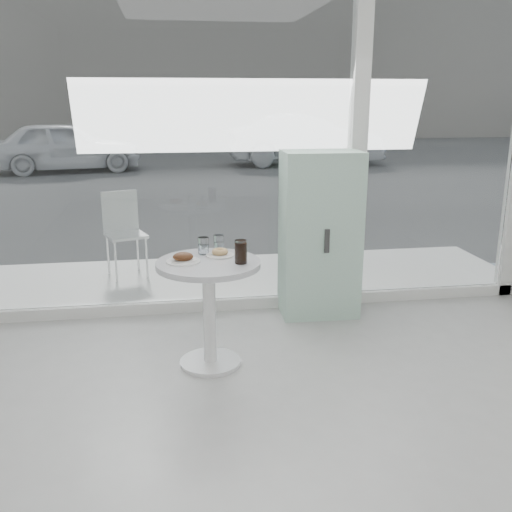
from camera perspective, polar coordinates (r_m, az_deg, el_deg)
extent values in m
cube|color=white|center=(5.23, -0.04, -4.58)|extent=(5.00, 0.12, 0.10)
cube|color=white|center=(5.14, 10.12, 11.41)|extent=(0.14, 0.14, 3.00)
cube|color=white|center=(4.87, -9.23, 10.06)|extent=(3.21, 0.02, 2.60)
cube|color=white|center=(5.45, 17.94, 10.08)|extent=(1.41, 0.02, 2.60)
cylinder|color=white|center=(4.18, -4.56, -10.52)|extent=(0.44, 0.44, 0.03)
cylinder|color=white|center=(4.04, -4.67, -5.99)|extent=(0.09, 0.09, 0.70)
cylinder|color=silver|center=(3.92, -4.79, -0.82)|extent=(0.72, 0.72, 0.04)
cube|color=white|center=(5.99, -1.22, -2.20)|extent=(5.60, 1.60, 0.05)
cube|color=#363636|center=(17.96, -6.54, 9.55)|extent=(40.00, 24.00, 0.00)
cube|color=gray|center=(26.95, -7.75, 20.01)|extent=(40.00, 2.00, 8.00)
cube|color=#99C3AD|center=(4.94, 6.39, 2.14)|extent=(0.67, 0.46, 1.43)
cube|color=#333333|center=(4.72, 7.12, 1.50)|extent=(0.04, 0.02, 0.20)
cylinder|color=white|center=(5.89, -13.84, -0.55)|extent=(0.02, 0.02, 0.42)
cylinder|color=white|center=(5.97, -10.87, -0.16)|extent=(0.02, 0.02, 0.42)
cylinder|color=white|center=(6.19, -14.57, 0.18)|extent=(0.02, 0.02, 0.42)
cylinder|color=white|center=(6.27, -11.74, 0.54)|extent=(0.02, 0.02, 0.42)
cube|color=white|center=(6.02, -12.88, 2.04)|extent=(0.48, 0.48, 0.03)
cube|color=white|center=(6.15, -13.45, 4.42)|extent=(0.36, 0.14, 0.42)
imported|color=white|center=(15.64, -18.57, 10.35)|extent=(3.98, 2.17, 1.28)
imported|color=#989B9F|center=(16.42, 4.89, 11.51)|extent=(4.33, 1.64, 1.41)
cylinder|color=white|center=(3.91, -7.29, -0.54)|extent=(0.23, 0.23, 0.01)
cube|color=silver|center=(3.89, -7.00, -0.43)|extent=(0.15, 0.15, 0.00)
ellipsoid|color=#33190D|center=(3.90, -7.31, -0.06)|extent=(0.14, 0.11, 0.06)
ellipsoid|color=#33190D|center=(3.92, -6.80, -0.03)|extent=(0.07, 0.06, 0.04)
cylinder|color=white|center=(4.03, -3.62, 0.08)|extent=(0.20, 0.20, 0.01)
torus|color=tan|center=(4.03, -3.63, 0.43)|extent=(0.12, 0.12, 0.04)
cylinder|color=white|center=(4.08, -5.28, 1.03)|extent=(0.08, 0.08, 0.12)
cylinder|color=white|center=(4.09, -5.27, 0.68)|extent=(0.06, 0.06, 0.07)
cylinder|color=white|center=(4.15, -3.73, 1.29)|extent=(0.07, 0.07, 0.12)
cylinder|color=white|center=(4.16, -3.72, 0.96)|extent=(0.06, 0.06, 0.07)
cylinder|color=white|center=(3.83, -1.52, 0.42)|extent=(0.08, 0.08, 0.16)
cylinder|color=black|center=(3.83, -1.52, 0.32)|extent=(0.07, 0.07, 0.15)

